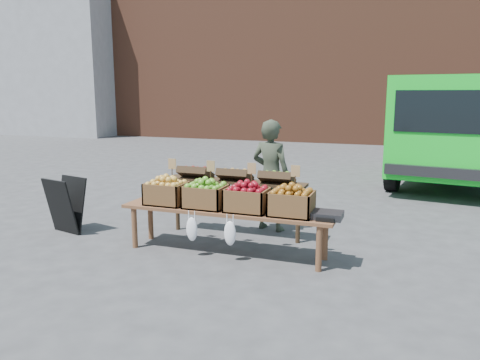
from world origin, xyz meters
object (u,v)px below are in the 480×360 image
(chalkboard_sign, at_px, (66,205))
(crate_red_apples, at_px, (247,200))
(vendor, at_px, (271,175))
(crate_russet_pears, at_px, (206,197))
(delivery_van, at_px, (457,131))
(crate_golden_apples, at_px, (167,193))
(display_bench, at_px, (226,231))
(crate_green_apples, at_px, (291,204))
(weighing_scale, at_px, (328,215))
(back_table, at_px, (235,200))

(chalkboard_sign, relative_size, crate_red_apples, 1.62)
(vendor, distance_m, crate_russet_pears, 1.30)
(vendor, xyz_separation_m, crate_red_apples, (0.06, -1.20, -0.10))
(chalkboard_sign, bearing_deg, vendor, 36.32)
(delivery_van, distance_m, vendor, 5.70)
(delivery_van, relative_size, crate_golden_apples, 10.27)
(delivery_van, bearing_deg, crate_golden_apples, -113.70)
(display_bench, xyz_separation_m, crate_green_apples, (0.82, 0.00, 0.42))
(crate_red_apples, bearing_deg, crate_golden_apples, 180.00)
(crate_red_apples, bearing_deg, weighing_scale, 0.00)
(display_bench, xyz_separation_m, crate_golden_apples, (-0.83, 0.00, 0.42))
(crate_green_apples, distance_m, weighing_scale, 0.44)
(crate_green_apples, bearing_deg, display_bench, 180.00)
(back_table, relative_size, crate_green_apples, 4.20)
(delivery_van, relative_size, display_bench, 1.90)
(crate_golden_apples, relative_size, crate_russet_pears, 1.00)
(vendor, relative_size, crate_green_apples, 3.23)
(vendor, distance_m, weighing_scale, 1.60)
(crate_russet_pears, bearing_deg, chalkboard_sign, 178.82)
(chalkboard_sign, relative_size, weighing_scale, 2.39)
(vendor, height_order, crate_green_apples, vendor)
(crate_golden_apples, relative_size, crate_red_apples, 1.00)
(back_table, bearing_deg, chalkboard_sign, -163.91)
(chalkboard_sign, height_order, crate_golden_apples, crate_golden_apples)
(crate_green_apples, bearing_deg, crate_russet_pears, 180.00)
(delivery_van, distance_m, crate_golden_apples, 7.27)
(crate_red_apples, bearing_deg, back_table, 120.85)
(crate_golden_apples, bearing_deg, crate_red_apples, 0.00)
(delivery_van, height_order, vendor, delivery_van)
(delivery_van, bearing_deg, back_table, -112.02)
(crate_golden_apples, height_order, weighing_scale, crate_golden_apples)
(back_table, height_order, display_bench, back_table)
(delivery_van, relative_size, back_table, 2.45)
(vendor, distance_m, crate_green_apples, 1.35)
(crate_golden_apples, height_order, crate_russet_pears, same)
(vendor, relative_size, crate_russet_pears, 3.23)
(back_table, distance_m, crate_red_apples, 0.86)
(crate_green_apples, bearing_deg, vendor, 116.78)
(chalkboard_sign, bearing_deg, crate_green_apples, 12.45)
(crate_red_apples, bearing_deg, crate_green_apples, 0.00)
(display_bench, bearing_deg, vendor, 79.68)
(back_table, relative_size, weighing_scale, 6.18)
(vendor, distance_m, crate_golden_apples, 1.59)
(delivery_van, bearing_deg, display_bench, -107.85)
(display_bench, bearing_deg, crate_green_apples, 0.00)
(back_table, distance_m, crate_russet_pears, 0.75)
(crate_russet_pears, distance_m, weighing_scale, 1.53)
(crate_golden_apples, xyz_separation_m, weighing_scale, (2.07, 0.00, -0.10))
(crate_golden_apples, xyz_separation_m, crate_red_apples, (1.10, 0.00, 0.00))
(delivery_van, xyz_separation_m, crate_golden_apples, (-3.86, -6.15, -0.44))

